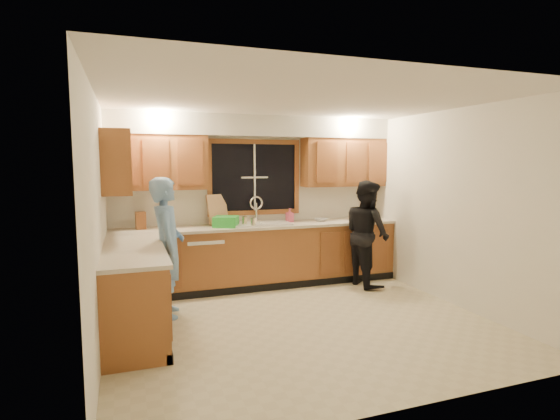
# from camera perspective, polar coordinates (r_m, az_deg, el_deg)

# --- Properties ---
(floor) EXTENTS (4.20, 4.20, 0.00)m
(floor) POSITION_cam_1_polar(r_m,az_deg,el_deg) (5.17, 2.77, -14.44)
(floor) COLOR beige
(floor) RESTS_ON ground
(ceiling) EXTENTS (4.20, 4.20, 0.00)m
(ceiling) POSITION_cam_1_polar(r_m,az_deg,el_deg) (4.89, 2.92, 14.18)
(ceiling) COLOR silver
(wall_back) EXTENTS (4.20, 0.00, 4.20)m
(wall_back) POSITION_cam_1_polar(r_m,az_deg,el_deg) (6.66, -3.36, 1.27)
(wall_back) COLOR white
(wall_back) RESTS_ON ground
(wall_left) EXTENTS (0.00, 3.80, 3.80)m
(wall_left) POSITION_cam_1_polar(r_m,az_deg,el_deg) (4.52, -22.63, -1.54)
(wall_left) COLOR white
(wall_left) RESTS_ON ground
(wall_right) EXTENTS (0.00, 3.80, 3.80)m
(wall_right) POSITION_cam_1_polar(r_m,az_deg,el_deg) (5.99, 21.78, 0.28)
(wall_right) COLOR white
(wall_right) RESTS_ON ground
(base_cabinets_back) EXTENTS (4.20, 0.60, 0.88)m
(base_cabinets_back) POSITION_cam_1_polar(r_m,az_deg,el_deg) (6.50, -2.58, -6.09)
(base_cabinets_back) COLOR #9A5A2C
(base_cabinets_back) RESTS_ON ground
(base_cabinets_left) EXTENTS (0.60, 1.90, 0.88)m
(base_cabinets_left) POSITION_cam_1_polar(r_m,az_deg,el_deg) (5.02, -18.55, -10.10)
(base_cabinets_left) COLOR #9A5A2C
(base_cabinets_left) RESTS_ON ground
(countertop_back) EXTENTS (4.20, 0.63, 0.04)m
(countertop_back) POSITION_cam_1_polar(r_m,az_deg,el_deg) (6.40, -2.56, -2.09)
(countertop_back) COLOR beige
(countertop_back) RESTS_ON base_cabinets_back
(countertop_left) EXTENTS (0.63, 1.90, 0.04)m
(countertop_left) POSITION_cam_1_polar(r_m,az_deg,el_deg) (4.91, -18.56, -4.93)
(countertop_left) COLOR beige
(countertop_left) RESTS_ON base_cabinets_left
(upper_cabinets_left) EXTENTS (1.35, 0.33, 0.75)m
(upper_cabinets_left) POSITION_cam_1_polar(r_m,az_deg,el_deg) (6.23, -15.74, 6.00)
(upper_cabinets_left) COLOR #9A5A2C
(upper_cabinets_left) RESTS_ON wall_back
(upper_cabinets_right) EXTENTS (1.35, 0.33, 0.75)m
(upper_cabinets_right) POSITION_cam_1_polar(r_m,az_deg,el_deg) (7.02, 8.31, 6.16)
(upper_cabinets_right) COLOR #9A5A2C
(upper_cabinets_right) RESTS_ON wall_back
(upper_cabinets_return) EXTENTS (0.33, 0.90, 0.75)m
(upper_cabinets_return) POSITION_cam_1_polar(r_m,az_deg,el_deg) (5.60, -20.56, 5.84)
(upper_cabinets_return) COLOR #9A5A2C
(upper_cabinets_return) RESTS_ON wall_left
(soffit) EXTENTS (4.20, 0.35, 0.30)m
(soffit) POSITION_cam_1_polar(r_m,az_deg,el_deg) (6.49, -2.99, 10.86)
(soffit) COLOR beige
(soffit) RESTS_ON wall_back
(window_frame) EXTENTS (1.44, 0.03, 1.14)m
(window_frame) POSITION_cam_1_polar(r_m,az_deg,el_deg) (6.63, -3.36, 4.27)
(window_frame) COLOR black
(window_frame) RESTS_ON wall_back
(sink) EXTENTS (0.86, 0.52, 0.57)m
(sink) POSITION_cam_1_polar(r_m,az_deg,el_deg) (6.42, -2.61, -2.37)
(sink) COLOR silver
(sink) RESTS_ON countertop_back
(dishwasher) EXTENTS (0.60, 0.56, 0.82)m
(dishwasher) POSITION_cam_1_polar(r_m,az_deg,el_deg) (6.31, -10.02, -6.83)
(dishwasher) COLOR white
(dishwasher) RESTS_ON floor
(stove) EXTENTS (0.58, 0.75, 0.90)m
(stove) POSITION_cam_1_polar(r_m,az_deg,el_deg) (4.47, -18.42, -11.98)
(stove) COLOR white
(stove) RESTS_ON floor
(man) EXTENTS (0.45, 0.64, 1.65)m
(man) POSITION_cam_1_polar(r_m,az_deg,el_deg) (5.34, -14.51, -4.73)
(man) COLOR #6790C3
(man) RESTS_ON floor
(woman) EXTENTS (0.61, 0.78, 1.57)m
(woman) POSITION_cam_1_polar(r_m,az_deg,el_deg) (6.59, 11.29, -2.98)
(woman) COLOR black
(woman) RESTS_ON floor
(knife_block) EXTENTS (0.14, 0.13, 0.24)m
(knife_block) POSITION_cam_1_polar(r_m,az_deg,el_deg) (6.23, -17.74, -1.32)
(knife_block) COLOR brown
(knife_block) RESTS_ON countertop_back
(cutting_board) EXTENTS (0.35, 0.24, 0.44)m
(cutting_board) POSITION_cam_1_polar(r_m,az_deg,el_deg) (6.46, -8.16, 0.08)
(cutting_board) COLOR tan
(cutting_board) RESTS_ON countertop_back
(dish_crate) EXTENTS (0.42, 0.41, 0.15)m
(dish_crate) POSITION_cam_1_polar(r_m,az_deg,el_deg) (6.20, -7.08, -1.51)
(dish_crate) COLOR green
(dish_crate) RESTS_ON countertop_back
(soap_bottle) EXTENTS (0.11, 0.11, 0.21)m
(soap_bottle) POSITION_cam_1_polar(r_m,az_deg,el_deg) (6.67, 1.28, -0.66)
(soap_bottle) COLOR #D85273
(soap_bottle) RESTS_ON countertop_back
(bowl) EXTENTS (0.24, 0.24, 0.05)m
(bowl) POSITION_cam_1_polar(r_m,az_deg,el_deg) (6.78, 5.34, -1.27)
(bowl) COLOR silver
(bowl) RESTS_ON countertop_back
(can_left) EXTENTS (0.08, 0.08, 0.13)m
(can_left) POSITION_cam_1_polar(r_m,az_deg,el_deg) (6.27, -4.63, -1.47)
(can_left) COLOR beige
(can_left) RESTS_ON countertop_back
(can_right) EXTENTS (0.09, 0.09, 0.13)m
(can_right) POSITION_cam_1_polar(r_m,az_deg,el_deg) (6.14, -3.52, -1.64)
(can_right) COLOR beige
(can_right) RESTS_ON countertop_back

